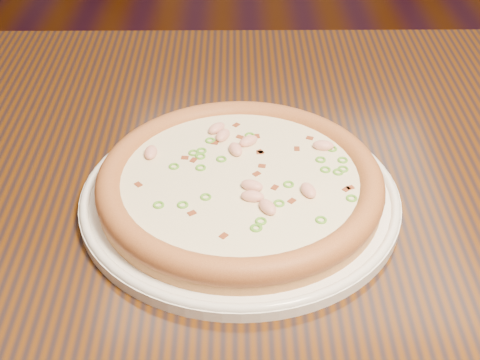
{
  "coord_description": "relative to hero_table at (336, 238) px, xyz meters",
  "views": [
    {
      "loc": [
        -0.31,
        -0.68,
        1.21
      ],
      "look_at": [
        -0.3,
        -0.1,
        0.78
      ],
      "focal_mm": 50.0,
      "sensor_mm": 36.0,
      "label": 1
    }
  ],
  "objects": [
    {
      "name": "hero_table",
      "position": [
        0.0,
        0.0,
        0.0
      ],
      "size": [
        1.2,
        0.8,
        0.75
      ],
      "color": "black",
      "rests_on": "ground"
    },
    {
      "name": "plate",
      "position": [
        -0.12,
        -0.05,
        0.11
      ],
      "size": [
        0.35,
        0.35,
        0.02
      ],
      "color": "white",
      "rests_on": "hero_table"
    },
    {
      "name": "pizza",
      "position": [
        -0.12,
        -0.05,
        0.13
      ],
      "size": [
        0.31,
        0.31,
        0.03
      ],
      "color": "tan",
      "rests_on": "plate"
    }
  ]
}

